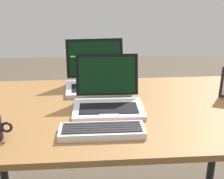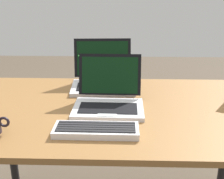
# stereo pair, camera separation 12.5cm
# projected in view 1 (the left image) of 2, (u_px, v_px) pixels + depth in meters

# --- Properties ---
(desk) EXTENTS (1.46, 0.84, 0.73)m
(desk) POSITION_uv_depth(u_px,v_px,m) (116.00, 123.00, 1.35)
(desk) COLOR brown
(desk) RESTS_ON ground
(laptop_front) EXTENTS (0.31, 0.28, 0.22)m
(laptop_front) POSITION_uv_depth(u_px,v_px,m) (108.00, 99.00, 1.30)
(laptop_front) COLOR silver
(laptop_front) RESTS_ON desk
(laptop_rear) EXTENTS (0.35, 0.30, 0.25)m
(laptop_rear) POSITION_uv_depth(u_px,v_px,m) (97.00, 79.00, 1.56)
(laptop_rear) COLOR silver
(laptop_rear) RESTS_ON desk
(external_keyboard) EXTENTS (0.32, 0.11, 0.03)m
(external_keyboard) POSITION_uv_depth(u_px,v_px,m) (102.00, 131.00, 1.08)
(external_keyboard) COLOR silver
(external_keyboard) RESTS_ON desk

